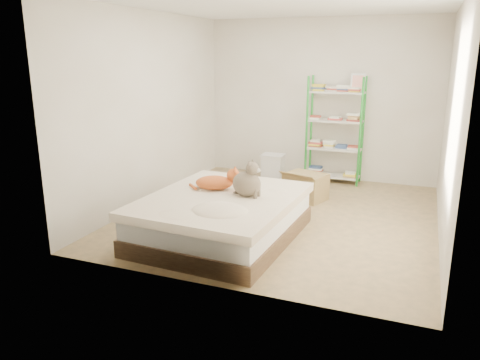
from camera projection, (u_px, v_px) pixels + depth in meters
The scene contains 7 objects.
room at pixel (284, 115), 5.78m from camera, with size 3.81×4.21×2.61m.
bed at pixel (222, 217), 5.29m from camera, with size 1.66×2.03×0.50m.
orange_cat at pixel (214, 181), 5.45m from camera, with size 0.52×0.28×0.21m, color orange, non-canonical shape.
grey_cat at pixel (247, 178), 5.19m from camera, with size 0.29×0.35×0.40m, color #7C715A, non-canonical shape.
shelf_unit at pixel (335, 129), 7.47m from camera, with size 0.88×0.36×1.74m.
cardboard_box at pixel (306, 186), 6.71m from camera, with size 0.65×0.66×0.44m.
white_bin at pixel (273, 167), 7.79m from camera, with size 0.37×0.33×0.42m.
Camera 1 is at (1.62, -5.58, 2.05)m, focal length 35.00 mm.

